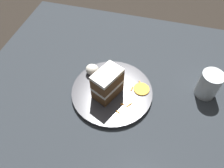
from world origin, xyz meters
The scene contains 8 objects.
ground_plane centered at (0.00, 0.00, 0.00)m, with size 6.00×6.00×0.00m, color black.
dining_table centered at (0.00, 0.00, 0.02)m, with size 1.01×0.86×0.03m, color #282D33.
plate centered at (0.01, 0.03, 0.04)m, with size 0.28×0.28×0.02m, color #333338.
cake_slice centered at (0.02, 0.05, 0.10)m, with size 0.09×0.11×0.10m.
cream_dollop centered at (0.10, -0.03, 0.07)m, with size 0.05×0.04×0.04m, color white.
orange_garnish centered at (-0.08, 0.00, 0.05)m, with size 0.05×0.05×0.00m, color orange.
carrot_shreds_scatter centered at (-0.02, 0.02, 0.05)m, with size 0.16×0.15×0.00m.
drinking_glass centered at (-0.29, -0.05, 0.07)m, with size 0.07×0.07×0.10m.
Camera 1 is at (-0.10, 0.45, 0.65)m, focal length 35.00 mm.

